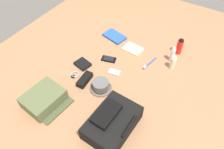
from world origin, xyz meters
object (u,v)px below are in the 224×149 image
object	(u,v)px
toothpaste_tube	(173,55)
toothbrush	(149,64)
sunscreen_spray	(179,47)
cell_phone	(109,59)
notepad	(133,49)
sunglasses_case	(85,80)
bucket_hat	(101,86)
media_player	(114,72)
backpack	(112,122)
lotion_bottle	(173,63)
wristwatch	(75,75)
toiletry_pouch	(44,99)
paperback_novel	(115,36)
wallet	(83,64)

from	to	relation	value
toothpaste_tube	toothbrush	bearing A→B (deg)	-44.27
sunscreen_spray	cell_phone	size ratio (longest dim) A/B	1.08
notepad	sunglasses_case	xyz separation A→B (m)	(0.48, -0.13, 0.01)
bucket_hat	media_player	size ratio (longest dim) A/B	1.66
backpack	cell_phone	world-z (taller)	backpack
media_player	sunglasses_case	distance (m)	0.23
toothpaste_tube	media_player	bearing A→B (deg)	-41.91
lotion_bottle	wristwatch	xyz separation A→B (m)	(0.45, -0.57, -0.05)
toiletry_pouch	paperback_novel	distance (m)	0.83
media_player	wallet	bearing A→B (deg)	-76.18
cell_phone	notepad	size ratio (longest dim) A/B	0.82
media_player	toothbrush	distance (m)	0.28
media_player	wristwatch	world-z (taller)	same
sunscreen_spray	wristwatch	xyz separation A→B (m)	(0.63, -0.56, -0.06)
lotion_bottle	media_player	xyz separation A→B (m)	(0.27, -0.34, -0.05)
cell_phone	paperback_novel	bearing A→B (deg)	-157.99
bucket_hat	toothpaste_tube	bearing A→B (deg)	149.18
notepad	media_player	bearing A→B (deg)	5.27
lotion_bottle	sunglasses_case	bearing A→B (deg)	-46.22
toothbrush	wallet	distance (m)	0.51
bucket_hat	sunscreen_spray	size ratio (longest dim) A/B	1.15
toiletry_pouch	media_player	distance (m)	0.53
backpack	media_player	xyz separation A→B (m)	(-0.39, -0.22, -0.05)
lotion_bottle	toothbrush	distance (m)	0.18
backpack	cell_phone	xyz separation A→B (m)	(-0.48, -0.33, -0.05)
sunscreen_spray	wallet	bearing A→B (deg)	-47.67
lotion_bottle	toothbrush	xyz separation A→B (m)	(0.06, -0.16, -0.05)
backpack	sunscreen_spray	size ratio (longest dim) A/B	2.59
media_player	lotion_bottle	bearing A→B (deg)	128.66
toiletry_pouch	sunglasses_case	size ratio (longest dim) A/B	1.90
wallet	toothpaste_tube	bearing A→B (deg)	138.60
toothpaste_tube	media_player	xyz separation A→B (m)	(0.35, -0.31, -0.06)
toothbrush	wallet	bearing A→B (deg)	-57.30
toothpaste_tube	notepad	distance (m)	0.32
sunglasses_case	paperback_novel	bearing A→B (deg)	-175.74
paperback_novel	cell_phone	distance (m)	0.28
bucket_hat	paperback_novel	size ratio (longest dim) A/B	0.73
paperback_novel	media_player	distance (m)	0.42
toothpaste_tube	media_player	world-z (taller)	toothpaste_tube
bucket_hat	wallet	distance (m)	0.27
toothbrush	sunglasses_case	distance (m)	0.51
lotion_bottle	notepad	size ratio (longest dim) A/B	0.74
bucket_hat	toothbrush	size ratio (longest dim) A/B	0.92
notepad	paperback_novel	bearing A→B (deg)	-100.80
paperback_novel	toothbrush	bearing A→B (deg)	70.16
backpack	paperback_novel	bearing A→B (deg)	-149.68
toothpaste_tube	wallet	distance (m)	0.69
paperback_novel	wristwatch	world-z (taller)	paperback_novel
lotion_bottle	wallet	size ratio (longest dim) A/B	1.00
bucket_hat	sunscreen_spray	bearing A→B (deg)	152.88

